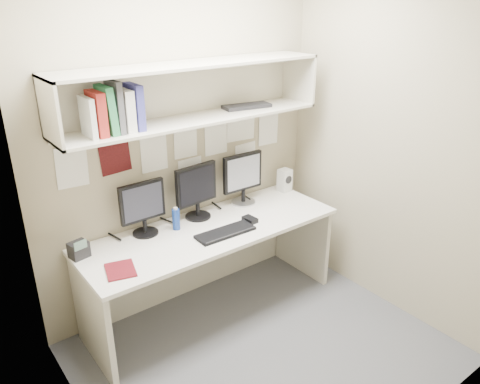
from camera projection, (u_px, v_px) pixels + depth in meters
floor at (264, 352)px, 3.32m from camera, size 2.40×2.00×0.01m
wall_back at (183, 144)px, 3.55m from camera, size 2.40×0.02×2.60m
wall_front at (415, 248)px, 2.09m from camera, size 2.40×0.02×2.60m
wall_left at (71, 241)px, 2.14m from camera, size 0.02×2.00×2.60m
wall_right at (391, 146)px, 3.49m from camera, size 0.02×2.00×2.60m
desk at (212, 269)px, 3.65m from camera, size 2.00×0.70×0.73m
overhead_hutch at (190, 91)px, 3.28m from camera, size 2.00×0.38×0.40m
pinned_papers at (184, 150)px, 3.56m from camera, size 1.92×0.01×0.48m
monitor_left at (143, 206)px, 3.35m from camera, size 0.34×0.19×0.40m
monitor_center at (196, 189)px, 3.60m from camera, size 0.37×0.20×0.43m
monitor_right at (243, 176)px, 3.85m from camera, size 0.37×0.20×0.43m
keyboard at (225, 232)px, 3.42m from camera, size 0.45×0.17×0.02m
mouse at (250, 220)px, 3.60m from camera, size 0.08×0.12×0.04m
speaker at (285, 180)px, 4.14m from camera, size 0.10×0.11×0.20m
blue_bottle at (176, 219)px, 3.46m from camera, size 0.06×0.06×0.18m
maroon_notebook at (120, 270)px, 2.96m from camera, size 0.23×0.26×0.01m
desk_phone at (79, 250)px, 3.10m from camera, size 0.14×0.13×0.14m
book_stack at (113, 110)px, 2.90m from camera, size 0.35×0.20×0.33m
hutch_tray at (247, 106)px, 3.60m from camera, size 0.39×0.21×0.03m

